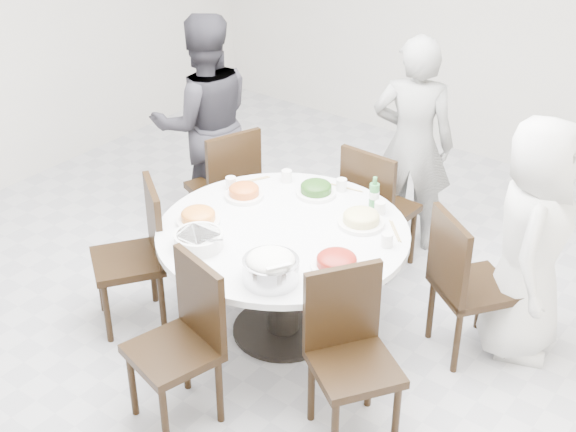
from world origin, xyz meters
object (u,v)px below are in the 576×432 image
Objects in this scene: chair_se at (355,364)px; chair_sw at (127,258)px; chair_nw at (222,186)px; beverage_bottle at (374,193)px; diner_left at (205,123)px; chair_n at (381,207)px; dining_table at (283,282)px; diner_right at (532,240)px; chair_ne at (474,284)px; diner_middle at (413,145)px; chair_s at (172,349)px; rice_bowl at (271,270)px; soup_bowl at (199,240)px.

chair_sw is at bearing 124.29° from chair_se.
beverage_bottle is at bearing 107.79° from chair_nw.
chair_n is at bearing 135.99° from diner_left.
diner_right is (1.22, 0.76, 0.38)m from dining_table.
diner_middle is (-0.93, 0.87, 0.32)m from chair_ne.
chair_s and chair_se have the same top height.
dining_table is 1.58× the size of chair_se.
chair_sw is 2.43m from diner_right.
rice_bowl is at bearing 89.86° from chair_ne.
chair_s is at bearing -90.16° from dining_table.
beverage_bottle is at bearing 86.10° from diner_right.
chair_sw is (0.16, -1.09, 0.00)m from chair_nw.
diner_middle reaches higher than chair_ne.
dining_table is at bearing 79.37° from chair_nw.
chair_n is at bearing 93.88° from chair_sw.
beverage_bottle is at bearing 60.67° from soup_bowl.
soup_bowl is (-0.26, 0.52, 0.32)m from chair_s.
chair_ne is 1.04m from chair_n.
rice_bowl is (-0.56, 0.02, 0.34)m from chair_se.
chair_se is at bearing 95.66° from diner_left.
chair_n is 3.38× the size of soup_bowl.
dining_table is 0.94× the size of diner_middle.
chair_s is 0.96m from chair_se.
chair_n and chair_sw have the same top height.
chair_nw is 1.10m from chair_sw.
chair_se is at bearing -30.20° from dining_table.
beverage_bottle reaches higher than chair_nw.
diner_middle is at bearing 96.05° from rice_bowl.
rice_bowl is at bearing -2.49° from soup_bowl.
chair_se is at bearing 44.35° from chair_s.
chair_se is (0.83, -0.48, 0.10)m from dining_table.
chair_sw and chair_s have the same top height.
chair_ne is 0.59× the size of diner_middle.
soup_bowl is at bearing 177.51° from rice_bowl.
chair_sw is (-0.84, -0.49, 0.10)m from dining_table.
chair_nw is at bearing 14.49° from diner_middle.
diner_middle reaches higher than diner_right.
chair_se is 3.14× the size of rice_bowl.
chair_nw is 1.00× the size of chair_se.
diner_right reaches higher than soup_bowl.
chair_ne reaches higher than soup_bowl.
chair_nw is 1.00× the size of chair_s.
diner_right is 7.16× the size of beverage_bottle.
chair_s is (-0.00, -0.96, 0.10)m from dining_table.
chair_nw is (-1.01, 0.60, 0.10)m from dining_table.
beverage_bottle is (0.02, 1.01, 0.04)m from rice_bowl.
chair_nw is 1.69m from rice_bowl.
dining_table is 1.49m from diner_right.
soup_bowl is at bearing 55.70° from chair_nw.
dining_table is 1.14m from chair_ne.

